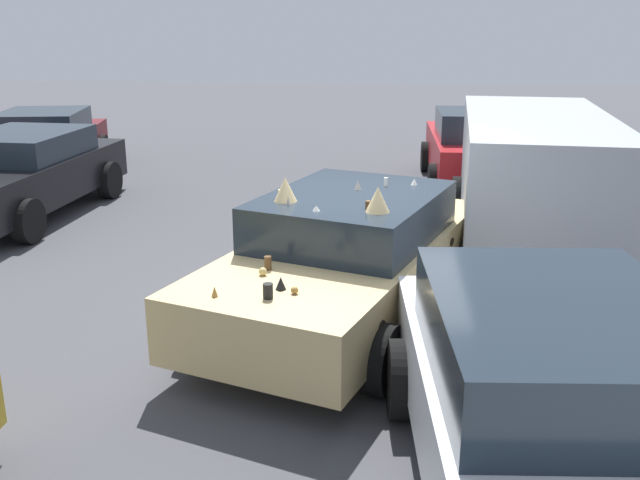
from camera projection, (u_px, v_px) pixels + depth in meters
name	position (u px, v px, depth m)	size (l,w,h in m)	color
ground_plane	(347.00, 318.00, 8.01)	(60.00, 60.00, 0.00)	#47474C
art_car_decorated	(349.00, 256.00, 7.83)	(4.93, 3.27, 1.64)	#D8BC7F
parked_van_near_right	(534.00, 176.00, 10.01)	(5.07, 2.54, 1.93)	#9EA3A8
parked_sedan_behind_left	(44.00, 143.00, 15.13)	(4.68, 2.56, 1.33)	#5B1419
parked_sedan_row_back_far	(561.00, 420.00, 4.57)	(4.55, 2.24, 1.48)	white
parked_sedan_far_right	(477.00, 148.00, 14.12)	(3.95, 2.04, 1.50)	red
parked_sedan_behind_right	(20.00, 174.00, 11.95)	(4.64, 2.26, 1.39)	black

